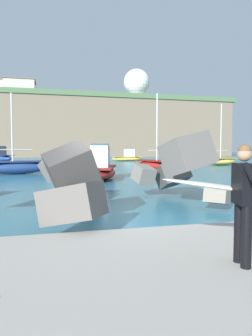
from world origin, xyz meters
The scene contains 15 objects.
ground_plane centered at (0.00, 0.00, 0.00)m, with size 400.00×400.00×0.00m, color #2D6B84.
walkway_path centered at (0.00, -4.00, 0.12)m, with size 48.00×4.40×0.24m, color #9E998E.
surfer_with_board centered at (1.11, -4.13, 1.28)m, with size 2.12×1.32×1.78m.
boat_near_left centered at (-3.91, 17.40, 0.57)m, with size 5.29×2.90×6.26m.
boat_near_centre centered at (-8.58, 43.53, 0.78)m, with size 4.48×5.75×2.46m.
boat_near_right centered at (11.10, 40.97, 0.64)m, with size 5.19×2.05×2.13m.
boat_mid_left centered at (7.81, 18.49, 0.54)m, with size 3.00×5.22×6.91m.
boat_mid_centre centered at (1.68, 11.41, 0.69)m, with size 3.10×5.31×2.29m.
boat_far_right centered at (19.08, 25.61, 0.52)m, with size 4.87×3.54×7.42m.
mooring_buoy_inner centered at (11.79, 30.96, 0.22)m, with size 0.44×0.44×0.44m.
mooring_buoy_middle centered at (13.77, 30.58, 0.22)m, with size 0.44×0.44×0.44m.
headland_bluff centered at (2.74, 83.03, 8.06)m, with size 92.20×30.96×16.07m.
radar_dome centered at (26.54, 88.94, 22.58)m, with size 8.35×8.35×11.60m.
station_building_west centered at (-12.82, 86.83, 18.80)m, with size 7.59×4.41×5.42m.
station_building_central centered at (-8.70, 82.85, 18.48)m, with size 8.30×8.35×4.80m.
Camera 1 is at (-1.63, -8.14, 1.94)m, focal length 33.09 mm.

